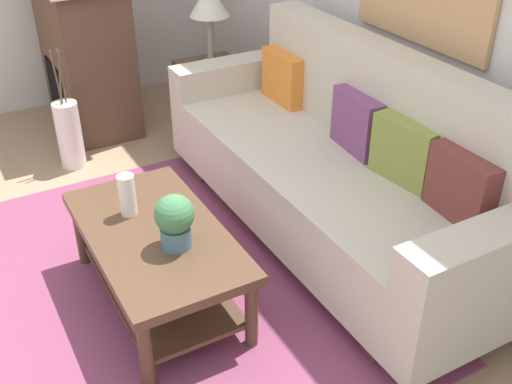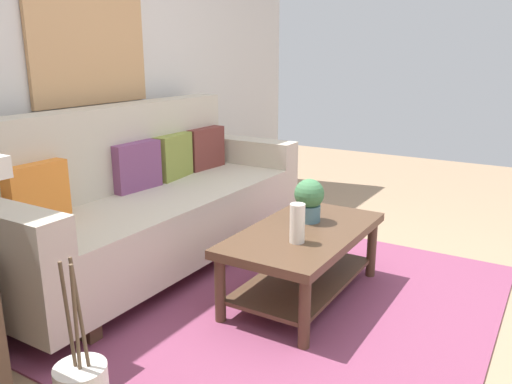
% 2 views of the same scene
% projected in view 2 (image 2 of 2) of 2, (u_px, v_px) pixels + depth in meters
% --- Properties ---
extents(ground_plane, '(9.34, 9.34, 0.00)m').
position_uv_depth(ground_plane, '(373.00, 328.00, 2.75)').
color(ground_plane, '#9E7F60').
extents(wall_back, '(5.34, 0.10, 2.70)m').
position_uv_depth(wall_back, '(80.00, 63.00, 3.44)').
color(wall_back, silver).
rests_on(wall_back, ground_plane).
extents(area_rug, '(2.47, 2.16, 0.01)m').
position_uv_depth(area_rug, '(290.00, 303.00, 2.99)').
color(area_rug, '#843D5B').
rests_on(area_rug, ground_plane).
extents(couch, '(2.42, 0.84, 1.08)m').
position_uv_depth(couch, '(152.00, 204.00, 3.45)').
color(couch, beige).
rests_on(couch, ground_plane).
extents(throw_pillow_orange, '(0.36, 0.12, 0.32)m').
position_uv_depth(throw_pillow_orange, '(36.00, 192.00, 2.81)').
color(throw_pillow_orange, orange).
rests_on(throw_pillow_orange, couch).
extents(throw_pillow_plum, '(0.37, 0.15, 0.32)m').
position_uv_depth(throw_pillow_plum, '(136.00, 166.00, 3.44)').
color(throw_pillow_plum, '#7A4270').
rests_on(throw_pillow_plum, couch).
extents(throw_pillow_olive, '(0.37, 0.16, 0.32)m').
position_uv_depth(throw_pillow_olive, '(173.00, 156.00, 3.76)').
color(throw_pillow_olive, olive).
rests_on(throw_pillow_olive, couch).
extents(throw_pillow_maroon, '(0.37, 0.15, 0.32)m').
position_uv_depth(throw_pillow_maroon, '(204.00, 148.00, 4.08)').
color(throw_pillow_maroon, brown).
rests_on(throw_pillow_maroon, couch).
extents(coffee_table, '(1.10, 0.60, 0.43)m').
position_uv_depth(coffee_table, '(303.00, 249.00, 2.99)').
color(coffee_table, '#513826').
rests_on(coffee_table, ground_plane).
extents(tabletop_vase, '(0.08, 0.08, 0.22)m').
position_uv_depth(tabletop_vase, '(297.00, 223.00, 2.75)').
color(tabletop_vase, white).
rests_on(tabletop_vase, coffee_table).
extents(potted_plant_tabletop, '(0.18, 0.18, 0.26)m').
position_uv_depth(potted_plant_tabletop, '(309.00, 199.00, 3.08)').
color(potted_plant_tabletop, slate).
rests_on(potted_plant_tabletop, coffee_table).
extents(floor_vase_branch_a, '(0.02, 0.05, 0.36)m').
position_uv_depth(floor_vase_branch_a, '(80.00, 313.00, 1.58)').
color(floor_vase_branch_a, brown).
rests_on(floor_vase_branch_a, floor_vase).
extents(floor_vase_branch_b, '(0.03, 0.01, 0.36)m').
position_uv_depth(floor_vase_branch_b, '(68.00, 315.00, 1.57)').
color(floor_vase_branch_b, brown).
rests_on(floor_vase_branch_b, floor_vase).
extents(floor_vase_branch_c, '(0.02, 0.03, 0.36)m').
position_uv_depth(floor_vase_branch_c, '(76.00, 318.00, 1.55)').
color(floor_vase_branch_c, brown).
rests_on(floor_vase_branch_c, floor_vase).
extents(framed_painting, '(0.97, 0.03, 0.96)m').
position_uv_depth(framed_painting, '(89.00, 31.00, 3.38)').
color(framed_painting, tan).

